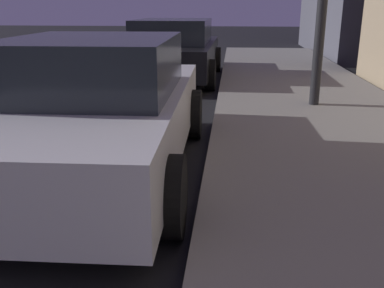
# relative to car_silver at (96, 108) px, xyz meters

# --- Properties ---
(car_silver) EXTENTS (2.15, 4.33, 1.43)m
(car_silver) POSITION_rel_car_silver_xyz_m (0.00, 0.00, 0.00)
(car_silver) COLOR #B7B7BF
(car_silver) RESTS_ON ground
(car_black) EXTENTS (2.15, 4.52, 1.43)m
(car_black) POSITION_rel_car_silver_xyz_m (-0.00, 6.20, 0.01)
(car_black) COLOR black
(car_black) RESTS_ON ground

